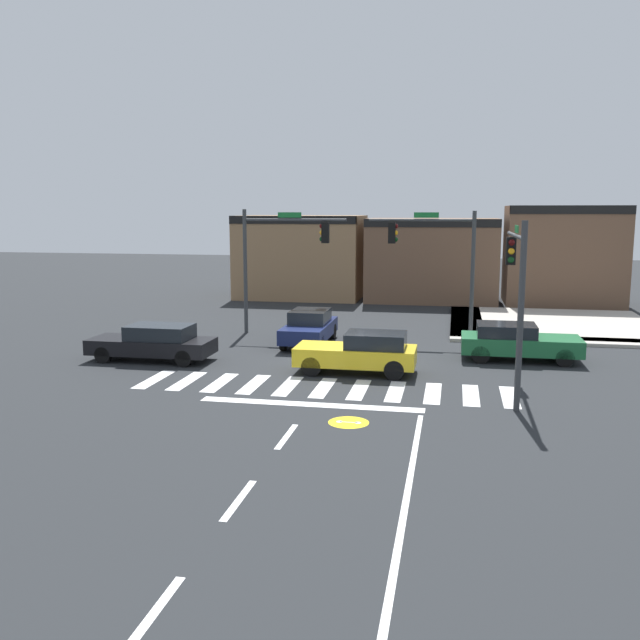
{
  "coord_description": "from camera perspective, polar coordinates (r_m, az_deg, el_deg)",
  "views": [
    {
      "loc": [
        4.11,
        -25.98,
        5.75
      ],
      "look_at": [
        -0.83,
        -0.83,
        1.66
      ],
      "focal_mm": 38.53,
      "sensor_mm": 36.0,
      "label": 1
    }
  ],
  "objects": [
    {
      "name": "lane_markings",
      "position": [
        15.39,
        -0.99,
        -12.85
      ],
      "size": [
        6.8,
        20.25,
        0.01
      ],
      "color": "white",
      "rests_on": "ground_plane"
    },
    {
      "name": "traffic_signal_northwest",
      "position": [
        31.95,
        -3.32,
        5.91
      ],
      "size": [
        4.88,
        0.32,
        5.81
      ],
      "color": "#383A3D",
      "rests_on": "ground_plane"
    },
    {
      "name": "car_navy",
      "position": [
        29.71,
        -0.89,
        -0.6
      ],
      "size": [
        1.77,
        4.33,
        1.49
      ],
      "rotation": [
        0.0,
        0.0,
        -1.57
      ],
      "color": "#141E4C",
      "rests_on": "ground_plane"
    },
    {
      "name": "car_black",
      "position": [
        27.27,
        -13.62,
        -1.82
      ],
      "size": [
        4.79,
        1.8,
        1.41
      ],
      "rotation": [
        0.0,
        0.0,
        3.14
      ],
      "color": "black",
      "rests_on": "ground_plane"
    },
    {
      "name": "traffic_signal_northeast",
      "position": [
        31.27,
        9.62,
        5.69
      ],
      "size": [
        4.75,
        0.32,
        5.74
      ],
      "rotation": [
        0.0,
        0.0,
        3.14
      ],
      "color": "#383A3D",
      "rests_on": "ground_plane"
    },
    {
      "name": "car_green",
      "position": [
        27.64,
        16.06,
        -1.73
      ],
      "size": [
        4.49,
        1.95,
        1.42
      ],
      "color": "#1E6638",
      "rests_on": "ground_plane"
    },
    {
      "name": "traffic_signal_southeast",
      "position": [
        22.28,
        15.97,
        3.66
      ],
      "size": [
        0.32,
        5.85,
        5.48
      ],
      "rotation": [
        0.0,
        0.0,
        1.57
      ],
      "color": "#383A3D",
      "rests_on": "ground_plane"
    },
    {
      "name": "storefront_row",
      "position": [
        44.81,
        8.32,
        5.21
      ],
      "size": [
        24.11,
        5.88,
        6.05
      ],
      "color": "#93704C",
      "rests_on": "ground_plane"
    },
    {
      "name": "curb_corner_northeast",
      "position": [
        36.12,
        17.93,
        -0.41
      ],
      "size": [
        10.0,
        10.6,
        0.15
      ],
      "color": "#B2AA9E",
      "rests_on": "ground_plane"
    },
    {
      "name": "car_yellow",
      "position": [
        24.49,
        3.38,
        -2.69
      ],
      "size": [
        4.26,
        1.78,
        1.49
      ],
      "rotation": [
        0.0,
        0.0,
        3.14
      ],
      "color": "gold",
      "rests_on": "ground_plane"
    },
    {
      "name": "ground_plane",
      "position": [
        26.92,
        2.07,
        -3.26
      ],
      "size": [
        120.0,
        120.0,
        0.0
      ],
      "primitive_type": "plane",
      "color": "#232628"
    },
    {
      "name": "bike_detector_marking",
      "position": [
        19.05,
        2.39,
        -8.49
      ],
      "size": [
        1.13,
        1.13,
        0.01
      ],
      "color": "yellow",
      "rests_on": "ground_plane"
    },
    {
      "name": "crosswalk_near",
      "position": [
        22.61,
        0.27,
        -5.64
      ],
      "size": [
        12.36,
        2.62,
        0.01
      ],
      "color": "silver",
      "rests_on": "ground_plane"
    }
  ]
}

